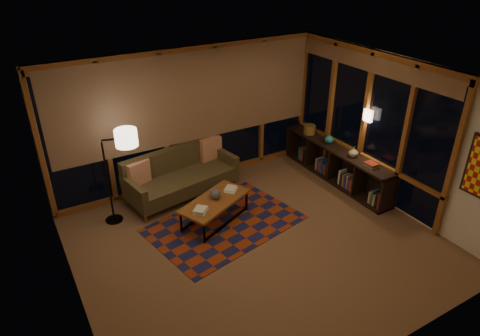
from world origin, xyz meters
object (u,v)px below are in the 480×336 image
coffee_table (215,211)px  bookshelf (335,164)px  sofa (182,175)px  floor_lamp (108,178)px

coffee_table → bookshelf: size_ratio=0.46×
sofa → coffee_table: (0.13, -1.10, -0.21)m
sofa → floor_lamp: floor_lamp is taller
floor_lamp → coffee_table: bearing=-18.0°
sofa → bookshelf: size_ratio=0.74×
coffee_table → floor_lamp: (-1.52, 0.93, 0.62)m
sofa → floor_lamp: bearing=177.7°
bookshelf → coffee_table: bearing=-177.9°
coffee_table → sofa: bearing=72.3°
sofa → floor_lamp: 1.46m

